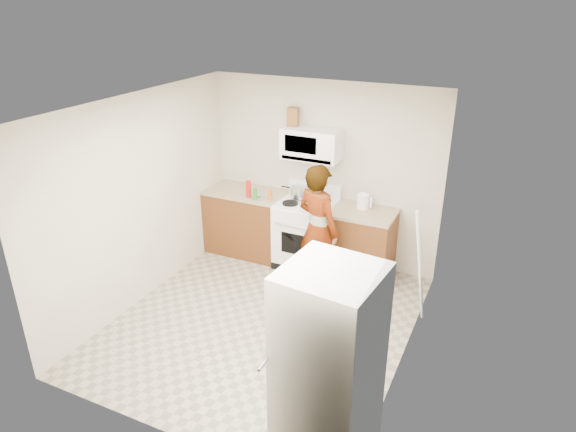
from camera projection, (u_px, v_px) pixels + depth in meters
The scene contains 20 objects.
floor at pixel (264, 322), 5.94m from camera, with size 3.60×3.60×0.00m, color gray.
back_wall at pixel (323, 174), 6.92m from camera, with size 3.20×0.02×2.50m, color beige.
right_wall at pixel (411, 254), 4.82m from camera, with size 0.02×3.60×2.50m, color beige.
cabinet_left at pixel (247, 223), 7.40m from camera, with size 1.12×0.62×0.90m, color #592D15.
counter_left at pixel (246, 192), 7.21m from camera, with size 1.14×0.64×0.04m, color #9D886A.
cabinet_right at pixel (361, 245), 6.73m from camera, with size 0.80×0.62×0.90m, color #592D15.
counter_right at pixel (363, 213), 6.55m from camera, with size 0.82×0.64×0.04m, color #9D886A.
gas_range at pixel (307, 232), 7.02m from camera, with size 0.76×0.65×1.13m.
microwave at pixel (312, 144), 6.63m from camera, with size 0.76×0.38×0.40m, color white.
person at pixel (318, 230), 6.27m from camera, with size 0.61×0.40×1.67m, color tan.
fridge at pixel (329, 366), 3.98m from camera, with size 0.70×0.70×1.70m, color #B8B9B4.
kettle at pixel (363, 201), 6.60m from camera, with size 0.16×0.16×0.19m, color white.
jug at pixel (293, 117), 6.64m from camera, with size 0.14×0.14×0.24m, color brown.
saucepan at pixel (299, 192), 6.94m from camera, with size 0.24×0.24×0.13m, color silver.
tray at pixel (312, 205), 6.70m from camera, with size 0.25×0.16×0.05m, color white.
bottle_spray at pixel (249, 189), 6.94m from camera, with size 0.07×0.07×0.23m, color red.
bottle_hot_sauce at pixel (270, 195), 6.86m from camera, with size 0.05×0.05×0.15m, color #CE4F16.
bottle_green_cap at pixel (255, 194), 6.87m from camera, with size 0.05×0.05×0.16m, color #177F1E.
pot_lid at pixel (259, 198), 6.96m from camera, with size 0.23×0.23×0.01m, color silver.
broom at pixel (420, 267), 5.66m from camera, with size 0.03×0.03×1.44m, color white.
Camera 1 is at (2.35, -4.36, 3.52)m, focal length 32.00 mm.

